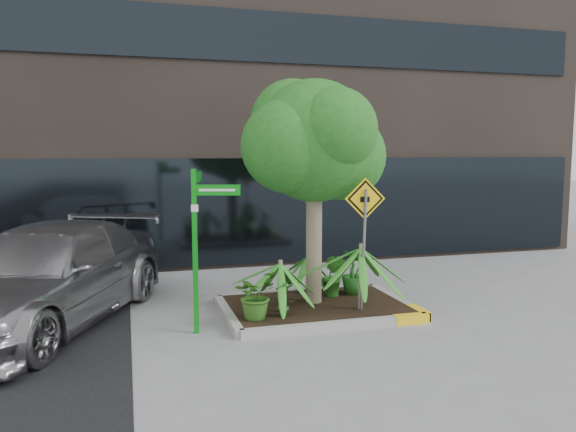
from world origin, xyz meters
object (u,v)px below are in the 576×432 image
object	(u,v)px
tree	(314,141)
cattle_sign	(364,222)
parked_car	(45,276)
street_sign_post	(199,232)

from	to	relation	value
tree	cattle_sign	xyz separation A→B (m)	(0.62, -0.82, -1.35)
parked_car	street_sign_post	distance (m)	2.75
parked_car	cattle_sign	size ratio (longest dim) A/B	2.48
parked_car	tree	bearing A→B (deg)	19.58
tree	parked_car	size ratio (longest dim) A/B	0.74
street_sign_post	cattle_sign	world-z (taller)	street_sign_post
tree	street_sign_post	bearing A→B (deg)	-161.38
parked_car	street_sign_post	size ratio (longest dim) A/B	2.17
tree	street_sign_post	size ratio (longest dim) A/B	1.60
tree	parked_car	distance (m)	5.06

